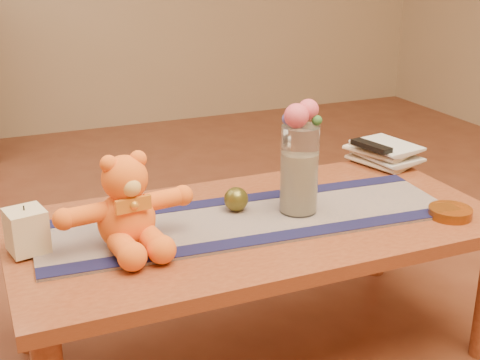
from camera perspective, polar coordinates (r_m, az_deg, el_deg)
name	(u,v)px	position (r m, az deg, el deg)	size (l,w,h in m)	color
floor	(255,351)	(2.13, 1.28, -14.60)	(5.50, 5.50, 0.00)	#5E2B1A
coffee_table_top	(256,226)	(1.92, 1.38, -4.00)	(1.40, 0.70, 0.04)	brown
table_leg_bl	(25,291)	(2.14, -18.13, -9.14)	(0.07, 0.07, 0.41)	brown
table_leg_br	(378,224)	(2.53, 11.89, -3.72)	(0.07, 0.07, 0.41)	brown
persian_runner	(248,219)	(1.90, 0.74, -3.43)	(1.20, 0.35, 0.01)	#1A1E4A
runner_border_near	(267,238)	(1.77, 2.36, -5.07)	(1.20, 0.06, 0.00)	#131339
runner_border_far	(232,200)	(2.02, -0.68, -1.74)	(1.20, 0.06, 0.00)	#131339
teddy_bear	(126,202)	(1.73, -9.91, -1.87)	(0.35, 0.29, 0.24)	orange
pillar_candle	(27,230)	(1.77, -18.04, -4.18)	(0.09, 0.09, 0.11)	beige
candle_wick	(24,208)	(1.75, -18.26, -2.32)	(0.00, 0.00, 0.01)	black
glass_vase	(299,170)	(1.91, 5.17, 0.90)	(0.11, 0.11, 0.26)	silver
potpourri_fill	(299,182)	(1.92, 5.13, -0.20)	(0.09, 0.09, 0.18)	beige
rose_left	(296,116)	(1.84, 4.92, 5.57)	(0.07, 0.07, 0.07)	#DA4D61
rose_right	(308,110)	(1.87, 5.94, 6.10)	(0.06, 0.06, 0.06)	#DA4D61
blue_flower_back	(298,113)	(1.89, 5.09, 5.78)	(0.04, 0.04, 0.04)	#4C4CA5
blue_flower_side	(288,119)	(1.87, 4.21, 5.32)	(0.04, 0.04, 0.04)	#4C4CA5
leaf_sprig	(317,120)	(1.86, 6.69, 5.16)	(0.03, 0.03, 0.03)	#33662D
bronze_ball	(236,199)	(1.94, -0.34, -1.67)	(0.07, 0.07, 0.07)	#524C1B
book_bottom	(368,165)	(2.37, 11.02, 1.26)	(0.17, 0.22, 0.02)	beige
book_lower	(370,160)	(2.36, 11.20, 1.69)	(0.16, 0.22, 0.02)	beige
book_upper	(367,155)	(2.35, 10.93, 2.13)	(0.17, 0.22, 0.02)	beige
book_top	(370,150)	(2.35, 11.21, 2.58)	(0.16, 0.22, 0.02)	beige
tv_remote	(371,146)	(2.34, 11.32, 2.92)	(0.04, 0.16, 0.02)	black
amber_dish	(450,212)	(2.02, 17.78, -2.70)	(0.13, 0.13, 0.03)	#BF5914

